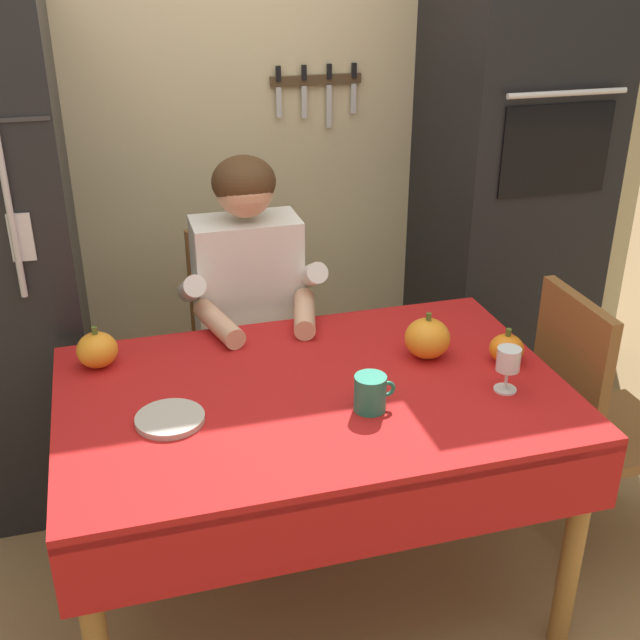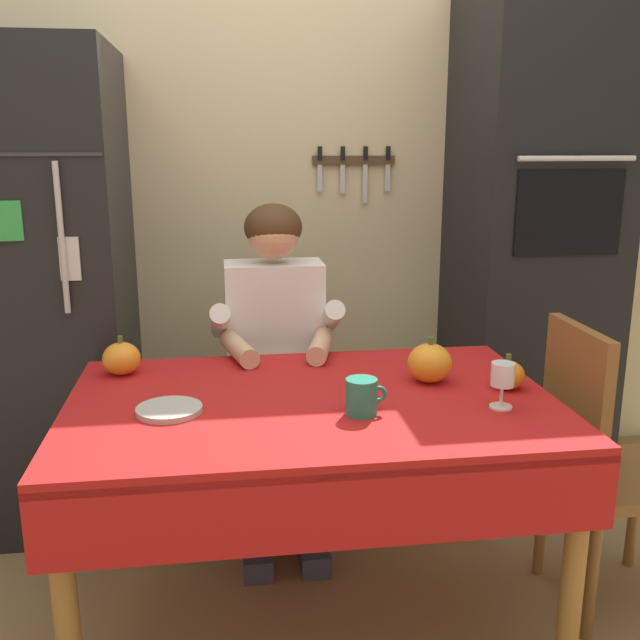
# 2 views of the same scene
# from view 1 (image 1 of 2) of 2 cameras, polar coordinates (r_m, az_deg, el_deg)

# --- Properties ---
(ground_plane) EXTENTS (10.00, 10.00, 0.00)m
(ground_plane) POSITION_cam_1_polar(r_m,az_deg,el_deg) (2.60, 0.18, -20.21)
(ground_plane) COLOR #93754C
(ground_plane) RESTS_ON ground
(back_wall_assembly) EXTENTS (3.70, 0.13, 2.60)m
(back_wall_assembly) POSITION_cam_1_polar(r_m,az_deg,el_deg) (3.19, -5.80, 15.32)
(back_wall_assembly) COLOR beige
(back_wall_assembly) RESTS_ON ground
(wall_oven) EXTENTS (0.60, 0.64, 2.10)m
(wall_oven) POSITION_cam_1_polar(r_m,az_deg,el_deg) (3.25, 13.51, 10.44)
(wall_oven) COLOR black
(wall_oven) RESTS_ON ground
(dining_table) EXTENTS (1.40, 0.90, 0.74)m
(dining_table) POSITION_cam_1_polar(r_m,az_deg,el_deg) (2.24, -0.34, -7.09)
(dining_table) COLOR #9E6B33
(dining_table) RESTS_ON ground
(chair_behind_person) EXTENTS (0.40, 0.40, 0.93)m
(chair_behind_person) POSITION_cam_1_polar(r_m,az_deg,el_deg) (2.97, -5.45, -1.57)
(chair_behind_person) COLOR brown
(chair_behind_person) RESTS_ON ground
(seated_person) EXTENTS (0.47, 0.55, 1.25)m
(seated_person) POSITION_cam_1_polar(r_m,az_deg,el_deg) (2.71, -4.90, 0.90)
(seated_person) COLOR #38384C
(seated_person) RESTS_ON ground
(chair_right_side) EXTENTS (0.40, 0.40, 0.93)m
(chair_right_side) POSITION_cam_1_polar(r_m,az_deg,el_deg) (2.66, 18.87, -6.53)
(chair_right_side) COLOR brown
(chair_right_side) RESTS_ON ground
(coffee_mug) EXTENTS (0.11, 0.09, 0.10)m
(coffee_mug) POSITION_cam_1_polar(r_m,az_deg,el_deg) (2.10, 3.66, -5.26)
(coffee_mug) COLOR #237F66
(coffee_mug) RESTS_ON dining_table
(wine_glass) EXTENTS (0.07, 0.07, 0.13)m
(wine_glass) POSITION_cam_1_polar(r_m,az_deg,el_deg) (2.22, 13.38, -2.95)
(wine_glass) COLOR white
(wine_glass) RESTS_ON dining_table
(pumpkin_large) EXTENTS (0.10, 0.10, 0.11)m
(pumpkin_large) POSITION_cam_1_polar(r_m,az_deg,el_deg) (2.39, 13.27, -2.02)
(pumpkin_large) COLOR orange
(pumpkin_large) RESTS_ON dining_table
(pumpkin_medium) EXTENTS (0.14, 0.14, 0.14)m
(pumpkin_medium) POSITION_cam_1_polar(r_m,az_deg,el_deg) (2.37, 7.73, -1.31)
(pumpkin_medium) COLOR orange
(pumpkin_medium) RESTS_ON dining_table
(pumpkin_small) EXTENTS (0.12, 0.12, 0.13)m
(pumpkin_small) POSITION_cam_1_polar(r_m,az_deg,el_deg) (2.39, -15.73, -2.08)
(pumpkin_small) COLOR orange
(pumpkin_small) RESTS_ON dining_table
(serving_tray) EXTENTS (0.18, 0.18, 0.02)m
(serving_tray) POSITION_cam_1_polar(r_m,az_deg,el_deg) (2.11, -10.73, -7.00)
(serving_tray) COLOR #B7B2A8
(serving_tray) RESTS_ON dining_table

